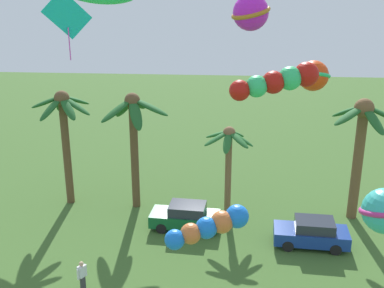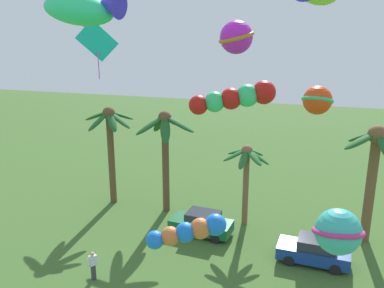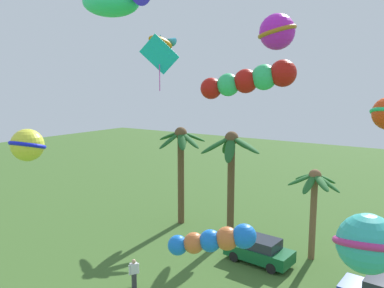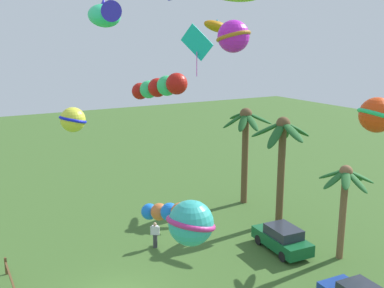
% 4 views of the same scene
% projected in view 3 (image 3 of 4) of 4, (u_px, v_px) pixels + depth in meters
% --- Properties ---
extents(palm_tree_1, '(3.05, 3.06, 5.49)m').
position_uv_depth(palm_tree_1, '(314.00, 192.00, 22.52)').
color(palm_tree_1, brown).
rests_on(palm_tree_1, ground).
extents(palm_tree_2, '(4.07, 4.09, 7.29)m').
position_uv_depth(palm_tree_2, '(231.00, 159.00, 25.84)').
color(palm_tree_2, brown).
rests_on(palm_tree_2, ground).
extents(palm_tree_3, '(3.79, 3.32, 7.30)m').
position_uv_depth(palm_tree_3, '(181.00, 153.00, 28.41)').
color(palm_tree_3, brown).
rests_on(palm_tree_3, ground).
extents(parked_car_1, '(4.01, 1.98, 1.51)m').
position_uv_depth(parked_car_1, '(259.00, 250.00, 22.49)').
color(parked_car_1, '#145B2D').
rests_on(parked_car_1, ground).
extents(spectator_1, '(0.39, 0.49, 1.59)m').
position_uv_depth(spectator_1, '(134.00, 274.00, 19.56)').
color(spectator_1, '#38383D').
rests_on(spectator_1, ground).
extents(kite_ball_0, '(1.78, 1.77, 1.43)m').
position_uv_depth(kite_ball_0, '(27.00, 145.00, 16.82)').
color(kite_ball_0, yellow).
extents(kite_tube_1, '(2.74, 1.24, 1.13)m').
position_uv_depth(kite_tube_1, '(250.00, 80.00, 11.10)').
color(kite_tube_1, red).
extents(kite_ball_2, '(1.92, 1.91, 1.44)m').
position_uv_depth(kite_ball_2, '(367.00, 243.00, 9.20)').
color(kite_ball_2, '#32B3AA').
extents(kite_fish_3, '(1.23, 2.33, 1.16)m').
position_uv_depth(kite_fish_3, '(162.00, 42.00, 24.58)').
color(kite_fish_3, '#C4790D').
extents(kite_fish_6, '(3.34, 1.80, 1.42)m').
position_uv_depth(kite_fish_6, '(113.00, 0.00, 13.48)').
color(kite_fish_6, '#2ADF88').
extents(kite_ball_7, '(1.98, 1.98, 1.33)m').
position_uv_depth(kite_ball_7, '(277.00, 32.00, 14.31)').
color(kite_ball_7, '#C11FC8').
extents(kite_diamond_8, '(1.95, 1.16, 3.10)m').
position_uv_depth(kite_diamond_8, '(159.00, 55.00, 21.15)').
color(kite_diamond_8, '#17C1BA').
extents(kite_tube_9, '(3.14, 1.83, 1.39)m').
position_uv_depth(kite_tube_9, '(215.00, 240.00, 14.34)').
color(kite_tube_9, blue).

